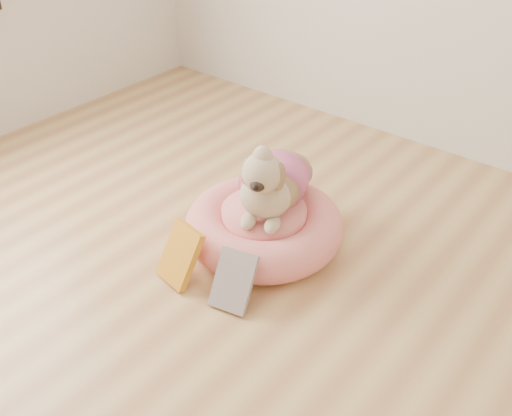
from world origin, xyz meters
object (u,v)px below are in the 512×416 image
Objects in this scene: dog at (272,169)px; book_yellow at (180,255)px; pet_bed at (264,226)px; book_white at (234,281)px.

book_yellow is at bearing -128.89° from dog.
dog is at bearing 82.82° from book_yellow.
book_yellow is (-0.11, -0.39, -0.22)m from dog.
book_white is at bearing -68.66° from pet_bed.
pet_bed is 0.25m from dog.
book_white is (0.12, -0.36, -0.24)m from dog.
dog is at bearing 70.36° from pet_bed.
pet_bed is at bearing 98.10° from book_white.
dog reaches higher than book_yellow.
pet_bed is 1.38× the size of dog.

